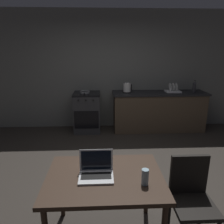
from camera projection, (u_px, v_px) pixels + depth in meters
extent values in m
plane|color=#2D2823|center=(113.00, 181.00, 3.20)|extent=(12.00, 12.00, 0.00)
cube|color=slate|center=(120.00, 71.00, 5.17)|extent=(6.40, 0.10, 2.74)
cube|color=#4C3D2D|center=(158.00, 112.00, 5.14)|extent=(2.10, 0.60, 0.87)
cube|color=black|center=(159.00, 93.00, 5.01)|extent=(2.16, 0.64, 0.04)
cube|color=#2D2D30|center=(87.00, 113.00, 5.07)|extent=(0.60, 0.60, 0.87)
cube|color=black|center=(87.00, 94.00, 4.94)|extent=(0.60, 0.60, 0.04)
cube|color=black|center=(87.00, 120.00, 4.79)|extent=(0.54, 0.01, 0.40)
cylinder|color=black|center=(78.00, 100.00, 4.65)|extent=(0.04, 0.02, 0.04)
cylinder|color=black|center=(86.00, 100.00, 4.66)|extent=(0.04, 0.02, 0.04)
cylinder|color=black|center=(93.00, 100.00, 4.66)|extent=(0.04, 0.02, 0.04)
cube|color=#332319|center=(105.00, 178.00, 2.05)|extent=(1.10, 0.81, 0.04)
cylinder|color=#332319|center=(61.00, 190.00, 2.46)|extent=(0.05, 0.05, 0.70)
cylinder|color=#332319|center=(147.00, 187.00, 2.51)|extent=(0.05, 0.05, 0.70)
cube|color=black|center=(194.00, 206.00, 2.07)|extent=(0.40, 0.40, 0.04)
cube|color=black|center=(189.00, 174.00, 2.18)|extent=(0.38, 0.04, 0.42)
cylinder|color=black|center=(169.00, 213.00, 2.30)|extent=(0.04, 0.04, 0.42)
cylinder|color=black|center=(200.00, 212.00, 2.31)|extent=(0.04, 0.04, 0.42)
cube|color=silver|center=(96.00, 178.00, 2.00)|extent=(0.32, 0.22, 0.02)
cube|color=black|center=(96.00, 176.00, 2.01)|extent=(0.28, 0.12, 0.00)
cube|color=silver|center=(96.00, 160.00, 2.09)|extent=(0.32, 0.04, 0.21)
cube|color=black|center=(96.00, 160.00, 2.09)|extent=(0.29, 0.03, 0.18)
cylinder|color=black|center=(127.00, 92.00, 4.97)|extent=(0.18, 0.18, 0.02)
cylinder|color=silver|center=(127.00, 88.00, 4.94)|extent=(0.17, 0.17, 0.19)
cylinder|color=silver|center=(127.00, 83.00, 4.91)|extent=(0.10, 0.10, 0.02)
cube|color=black|center=(131.00, 87.00, 4.94)|extent=(0.02, 0.02, 0.13)
cylinder|color=#2D2D33|center=(194.00, 88.00, 4.97)|extent=(0.08, 0.08, 0.20)
cone|color=#2D2D33|center=(195.00, 82.00, 4.93)|extent=(0.08, 0.08, 0.06)
cylinder|color=black|center=(195.00, 81.00, 4.92)|extent=(0.03, 0.03, 0.02)
cylinder|color=gray|center=(85.00, 93.00, 4.91)|extent=(0.21, 0.21, 0.01)
torus|color=gray|center=(85.00, 91.00, 4.90)|extent=(0.22, 0.22, 0.02)
cylinder|color=black|center=(84.00, 94.00, 4.72)|extent=(0.02, 0.18, 0.02)
cylinder|color=#99B7C6|center=(145.00, 177.00, 1.90)|extent=(0.06, 0.06, 0.15)
cube|color=silver|center=(173.00, 91.00, 5.02)|extent=(0.34, 0.26, 0.03)
cylinder|color=white|center=(170.00, 87.00, 4.98)|extent=(0.04, 0.18, 0.18)
cylinder|color=white|center=(173.00, 87.00, 4.99)|extent=(0.04, 0.18, 0.18)
cylinder|color=white|center=(176.00, 87.00, 4.99)|extent=(0.04, 0.18, 0.18)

